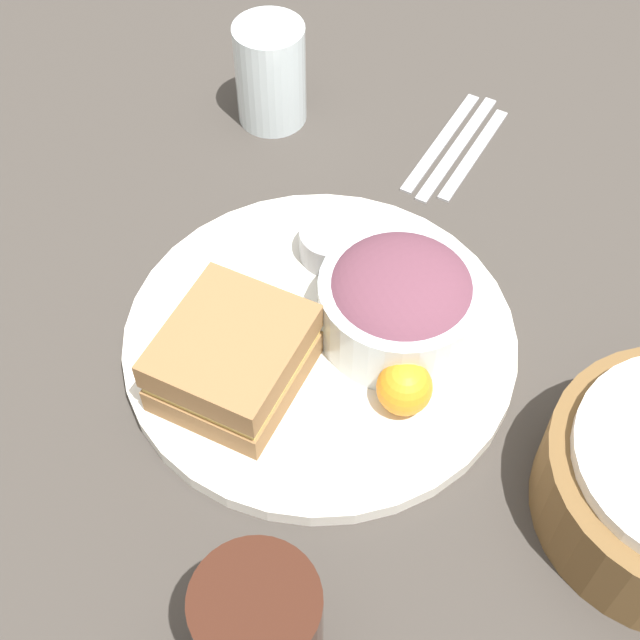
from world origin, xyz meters
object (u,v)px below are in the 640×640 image
Objects in this scene: sandwich at (233,358)px; spoon at (474,153)px; plate at (320,340)px; water_glass at (271,74)px; fork at (441,141)px; drink_glass at (260,633)px; salad_bowl at (400,300)px; dressing_cup at (332,243)px; knife at (458,147)px.

spoon is (-0.36, 0.01, -0.04)m from sandwich.
plate is at bearing 159.64° from sandwich.
water_glass is (0.07, -0.20, 0.05)m from spoon.
sandwich is 0.88× the size of spoon.
spoon is at bearing -90.00° from fork.
drink_glass is 0.53m from spoon.
drink_glass is (0.28, 0.08, 0.01)m from salad_bowl.
drink_glass reaches higher than spoon.
plate is 0.28m from fork.
knife is (-0.20, 0.01, -0.03)m from dressing_cup.
salad_bowl is 2.28× the size of dressing_cup.
sandwich is at bearing 177.01° from fork.
dressing_cup is at bearing 175.11° from fork.
salad_bowl is at bearing -171.96° from spoon.
drink_glass is 0.53m from knife.
spoon is (-0.24, -0.06, -0.05)m from salad_bowl.
salad_bowl reaches higher than fork.
sandwich is at bearing 5.83° from dressing_cup.
plate is 2.00× the size of fork.
drink_glass is at bearing -171.46° from spoon.
drink_glass reaches higher than knife.
spoon is 0.22m from water_glass.
sandwich is at bearing 171.21° from spoon.
salad_bowl reaches higher than sandwich.
water_glass is at bearing 106.32° from fork.
salad_bowl reaches higher than plate.
dressing_cup is at bearing -110.44° from salad_bowl.
drink_glass is 0.72× the size of fork.
salad_bowl is 1.13× the size of drink_glass.
water_glass is (-0.21, -0.21, 0.05)m from plate.
spoon is at bearing -165.56° from salad_bowl.
salad_bowl is at bearing 57.83° from water_glass.
dressing_cup is 0.21m from spoon.
drink_glass is at bearing 37.38° from water_glass.
water_glass reaches higher than sandwich.
plate is at bearing 29.31° from dressing_cup.
knife is (-0.23, -0.08, -0.05)m from salad_bowl.
drink_glass reaches higher than dressing_cup.
water_glass is at bearing -146.96° from sandwich.
sandwich is 0.36m from knife.
plate is 0.28m from spoon.
salad_bowl is (-0.04, 0.05, 0.04)m from plate.
sandwich is 2.23× the size of dressing_cup.
dressing_cup is 0.54× the size of water_glass.
fork is 1.53× the size of water_glass.
dressing_cup is 0.20m from fork.
sandwich is (0.08, -0.03, 0.04)m from plate.
dressing_cup is 0.36× the size of fork.
knife is 0.02m from spoon.
drink_glass is 0.55m from water_glass.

